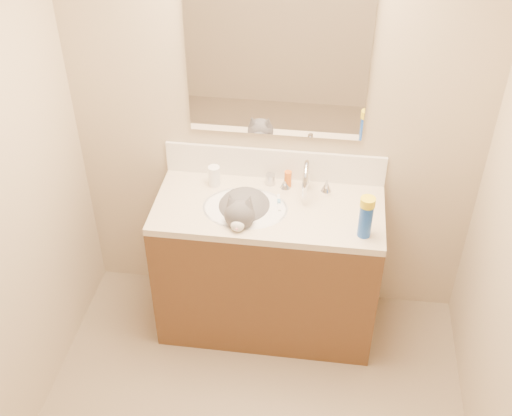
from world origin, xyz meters
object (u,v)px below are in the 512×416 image
(basin, at_px, (245,218))
(spray_can, at_px, (365,221))
(pill_bottle, at_px, (214,176))
(vanity_cabinet, at_px, (268,269))
(cat, at_px, (244,213))
(faucet, at_px, (306,180))
(amber_bottle, at_px, (288,179))
(silver_jar, at_px, (270,179))

(basin, height_order, spray_can, spray_can)
(spray_can, bearing_deg, pill_bottle, 158.33)
(vanity_cabinet, relative_size, pill_bottle, 10.37)
(basin, relative_size, cat, 1.08)
(faucet, distance_m, amber_bottle, 0.12)
(basin, height_order, cat, cat)
(pill_bottle, distance_m, spray_can, 0.87)
(pill_bottle, bearing_deg, amber_bottle, 5.11)
(pill_bottle, distance_m, silver_jar, 0.30)
(spray_can, bearing_deg, amber_bottle, 139.03)
(vanity_cabinet, distance_m, pill_bottle, 0.62)
(silver_jar, bearing_deg, pill_bottle, -170.68)
(cat, distance_m, spray_can, 0.64)
(silver_jar, relative_size, amber_bottle, 0.61)
(vanity_cabinet, distance_m, silver_jar, 0.52)
(silver_jar, distance_m, amber_bottle, 0.10)
(cat, bearing_deg, basin, 44.57)
(basin, relative_size, spray_can, 2.49)
(vanity_cabinet, height_order, amber_bottle, amber_bottle)
(basin, xyz_separation_m, spray_can, (0.61, -0.14, 0.16))
(faucet, height_order, pill_bottle, faucet)
(basin, distance_m, pill_bottle, 0.29)
(cat, xyz_separation_m, pill_bottle, (-0.19, 0.19, 0.09))
(basin, bearing_deg, amber_bottle, 47.10)
(faucet, bearing_deg, amber_bottle, 153.32)
(amber_bottle, relative_size, spray_can, 0.54)
(vanity_cabinet, bearing_deg, silver_jar, 94.35)
(spray_can, bearing_deg, basin, 167.23)
(cat, relative_size, spray_can, 2.30)
(pill_bottle, distance_m, amber_bottle, 0.40)
(vanity_cabinet, relative_size, spray_can, 6.64)
(pill_bottle, height_order, silver_jar, pill_bottle)
(basin, xyz_separation_m, cat, (-0.01, -0.01, 0.04))
(basin, distance_m, faucet, 0.38)
(faucet, height_order, amber_bottle, faucet)
(vanity_cabinet, relative_size, silver_jar, 19.98)
(basin, bearing_deg, spray_can, -12.77)
(silver_jar, relative_size, spray_can, 0.33)
(silver_jar, bearing_deg, spray_can, -36.11)
(basin, distance_m, spray_can, 0.65)
(cat, bearing_deg, spray_can, -11.77)
(cat, bearing_deg, faucet, 29.82)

